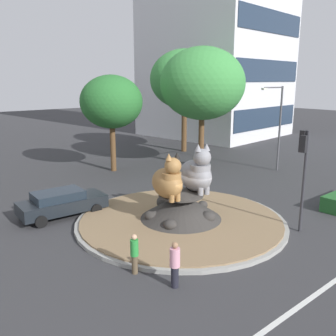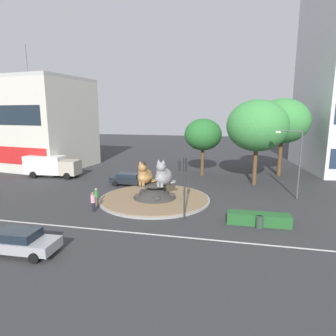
{
  "view_description": "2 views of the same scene",
  "coord_description": "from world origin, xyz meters",
  "px_view_note": "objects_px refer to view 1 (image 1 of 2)",
  "views": [
    {
      "loc": [
        -12.5,
        -13.7,
        7.39
      ],
      "look_at": [
        1.86,
        3.24,
        2.11
      ],
      "focal_mm": 39.63,
      "sensor_mm": 36.0,
      "label": 1
    },
    {
      "loc": [
        7.33,
        -26.98,
        8.68
      ],
      "look_at": [
        1.08,
        1.31,
        3.05
      ],
      "focal_mm": 30.92,
      "sensor_mm": 36.0,
      "label": 2
    }
  ],
  "objects_px": {
    "second_tree_near_tower": "(185,79)",
    "pedestrian_green_shirt": "(134,253)",
    "third_tree_left": "(202,84)",
    "office_tower": "(218,5)",
    "broadleaf_tree_behind_island": "(111,102)",
    "hatchback_near_shophouse": "(62,203)",
    "cat_statue_grey": "(197,174)",
    "traffic_light_mast": "(303,159)",
    "cat_statue_tabby": "(168,181)",
    "pedestrian_pink_shirt": "(175,264)",
    "streetlight_arm": "(278,122)"
  },
  "relations": [
    {
      "from": "cat_statue_tabby",
      "to": "cat_statue_grey",
      "type": "bearing_deg",
      "value": 97.94
    },
    {
      "from": "office_tower",
      "to": "pedestrian_green_shirt",
      "type": "xyz_separation_m",
      "value": [
        -30.93,
        -24.43,
        -16.07
      ]
    },
    {
      "from": "cat_statue_tabby",
      "to": "traffic_light_mast",
      "type": "xyz_separation_m",
      "value": [
        4.66,
        -4.51,
        1.23
      ]
    },
    {
      "from": "second_tree_near_tower",
      "to": "third_tree_left",
      "type": "xyz_separation_m",
      "value": [
        -3.73,
        -6.23,
        -0.37
      ]
    },
    {
      "from": "broadleaf_tree_behind_island",
      "to": "hatchback_near_shophouse",
      "type": "distance_m",
      "value": 11.79
    },
    {
      "from": "traffic_light_mast",
      "to": "hatchback_near_shophouse",
      "type": "distance_m",
      "value": 12.89
    },
    {
      "from": "broadleaf_tree_behind_island",
      "to": "cat_statue_grey",
      "type": "bearing_deg",
      "value": -101.66
    },
    {
      "from": "cat_statue_grey",
      "to": "third_tree_left",
      "type": "relative_size",
      "value": 0.27
    },
    {
      "from": "cat_statue_grey",
      "to": "third_tree_left",
      "type": "xyz_separation_m",
      "value": [
        9.23,
        8.81,
        4.52
      ]
    },
    {
      "from": "third_tree_left",
      "to": "traffic_light_mast",
      "type": "bearing_deg",
      "value": -116.11
    },
    {
      "from": "cat_statue_grey",
      "to": "pedestrian_pink_shirt",
      "type": "relative_size",
      "value": 1.56
    },
    {
      "from": "traffic_light_mast",
      "to": "pedestrian_green_shirt",
      "type": "bearing_deg",
      "value": 71.31
    },
    {
      "from": "office_tower",
      "to": "broadleaf_tree_behind_island",
      "type": "distance_m",
      "value": 26.83
    },
    {
      "from": "cat_statue_grey",
      "to": "hatchback_near_shophouse",
      "type": "distance_m",
      "value": 7.64
    },
    {
      "from": "cat_statue_tabby",
      "to": "pedestrian_green_shirt",
      "type": "height_order",
      "value": "cat_statue_tabby"
    },
    {
      "from": "traffic_light_mast",
      "to": "office_tower",
      "type": "relative_size",
      "value": 0.15
    },
    {
      "from": "traffic_light_mast",
      "to": "hatchback_near_shophouse",
      "type": "relative_size",
      "value": 1.06
    },
    {
      "from": "cat_statue_tabby",
      "to": "traffic_light_mast",
      "type": "relative_size",
      "value": 0.49
    },
    {
      "from": "cat_statue_grey",
      "to": "pedestrian_pink_shirt",
      "type": "bearing_deg",
      "value": -38.34
    },
    {
      "from": "third_tree_left",
      "to": "pedestrian_pink_shirt",
      "type": "relative_size",
      "value": 5.73
    },
    {
      "from": "streetlight_arm",
      "to": "pedestrian_pink_shirt",
      "type": "height_order",
      "value": "streetlight_arm"
    },
    {
      "from": "cat_statue_tabby",
      "to": "cat_statue_grey",
      "type": "distance_m",
      "value": 1.92
    },
    {
      "from": "hatchback_near_shophouse",
      "to": "second_tree_near_tower",
      "type": "bearing_deg",
      "value": 31.88
    },
    {
      "from": "streetlight_arm",
      "to": "third_tree_left",
      "type": "bearing_deg",
      "value": -52.22
    },
    {
      "from": "pedestrian_pink_shirt",
      "to": "hatchback_near_shophouse",
      "type": "bearing_deg",
      "value": -25.29
    },
    {
      "from": "broadleaf_tree_behind_island",
      "to": "pedestrian_green_shirt",
      "type": "distance_m",
      "value": 17.89
    },
    {
      "from": "third_tree_left",
      "to": "pedestrian_green_shirt",
      "type": "xyz_separation_m",
      "value": [
        -15.13,
        -11.4,
        -6.22
      ]
    },
    {
      "from": "second_tree_near_tower",
      "to": "hatchback_near_shophouse",
      "type": "bearing_deg",
      "value": -151.66
    },
    {
      "from": "pedestrian_green_shirt",
      "to": "cat_statue_grey",
      "type": "bearing_deg",
      "value": 158.03
    },
    {
      "from": "cat_statue_tabby",
      "to": "streetlight_arm",
      "type": "relative_size",
      "value": 0.36
    },
    {
      "from": "cat_statue_grey",
      "to": "hatchback_near_shophouse",
      "type": "height_order",
      "value": "cat_statue_grey"
    },
    {
      "from": "broadleaf_tree_behind_island",
      "to": "second_tree_near_tower",
      "type": "relative_size",
      "value": 0.75
    },
    {
      "from": "streetlight_arm",
      "to": "pedestrian_green_shirt",
      "type": "relative_size",
      "value": 4.23
    },
    {
      "from": "hatchback_near_shophouse",
      "to": "third_tree_left",
      "type": "bearing_deg",
      "value": 17.57
    },
    {
      "from": "office_tower",
      "to": "third_tree_left",
      "type": "height_order",
      "value": "office_tower"
    },
    {
      "from": "cat_statue_grey",
      "to": "streetlight_arm",
      "type": "distance_m",
      "value": 13.37
    },
    {
      "from": "third_tree_left",
      "to": "pedestrian_green_shirt",
      "type": "height_order",
      "value": "third_tree_left"
    },
    {
      "from": "streetlight_arm",
      "to": "hatchback_near_shophouse",
      "type": "relative_size",
      "value": 1.44
    },
    {
      "from": "second_tree_near_tower",
      "to": "cat_statue_grey",
      "type": "bearing_deg",
      "value": -130.76
    },
    {
      "from": "cat_statue_tabby",
      "to": "cat_statue_grey",
      "type": "relative_size",
      "value": 0.89
    },
    {
      "from": "broadleaf_tree_behind_island",
      "to": "hatchback_near_shophouse",
      "type": "relative_size",
      "value": 1.63
    },
    {
      "from": "hatchback_near_shophouse",
      "to": "office_tower",
      "type": "bearing_deg",
      "value": 32.3
    },
    {
      "from": "pedestrian_green_shirt",
      "to": "cat_statue_tabby",
      "type": "bearing_deg",
      "value": 168.08
    },
    {
      "from": "second_tree_near_tower",
      "to": "pedestrian_green_shirt",
      "type": "xyz_separation_m",
      "value": [
        -18.87,
        -17.63,
        -6.59
      ]
    },
    {
      "from": "pedestrian_green_shirt",
      "to": "hatchback_near_shophouse",
      "type": "xyz_separation_m",
      "value": [
        0.56,
        7.76,
        -0.09
      ]
    },
    {
      "from": "cat_statue_tabby",
      "to": "broadleaf_tree_behind_island",
      "type": "distance_m",
      "value": 13.52
    },
    {
      "from": "cat_statue_grey",
      "to": "pedestrian_pink_shirt",
      "type": "distance_m",
      "value": 7.09
    },
    {
      "from": "second_tree_near_tower",
      "to": "third_tree_left",
      "type": "height_order",
      "value": "second_tree_near_tower"
    },
    {
      "from": "cat_statue_grey",
      "to": "hatchback_near_shophouse",
      "type": "bearing_deg",
      "value": -121.38
    },
    {
      "from": "office_tower",
      "to": "hatchback_near_shophouse",
      "type": "relative_size",
      "value": 7.06
    }
  ]
}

